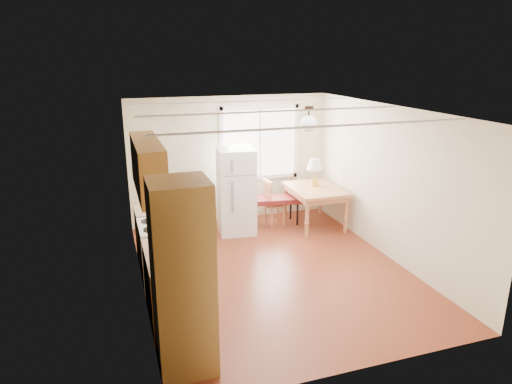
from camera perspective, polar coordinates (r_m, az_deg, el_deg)
name	(u,v)px	position (r m, az deg, el deg)	size (l,w,h in m)	color
room_shell	(275,194)	(6.82, 2.36, -0.31)	(4.60, 5.60, 2.62)	#5D2113
kitchen_run	(166,251)	(6.00, -11.13, -7.27)	(0.65, 3.40, 2.20)	brown
window_unit	(260,143)	(9.21, 0.46, 6.15)	(1.64, 0.05, 1.51)	white
pendant_light	(309,123)	(7.23, 6.58, 8.60)	(0.26, 0.26, 0.40)	#301F15
refrigerator	(236,191)	(8.53, -2.49, 0.13)	(0.74, 0.74, 1.62)	white
bench	(270,201)	(8.94, 1.74, -1.07)	(1.30, 0.65, 0.57)	#5A1515
dining_table	(315,193)	(8.94, 7.38, -0.08)	(0.95, 1.26, 0.78)	#B57145
chair	(271,200)	(8.94, 1.91, -0.99)	(0.41, 0.40, 0.92)	#B57145
table_lamp	(315,166)	(8.94, 7.35, 3.21)	(0.31, 0.31, 0.54)	gold
coffee_maker	(171,253)	(5.43, -10.55, -7.53)	(0.26, 0.30, 0.40)	black
kettle	(164,245)	(5.79, -11.41, -6.50)	(0.13, 0.13, 0.24)	red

